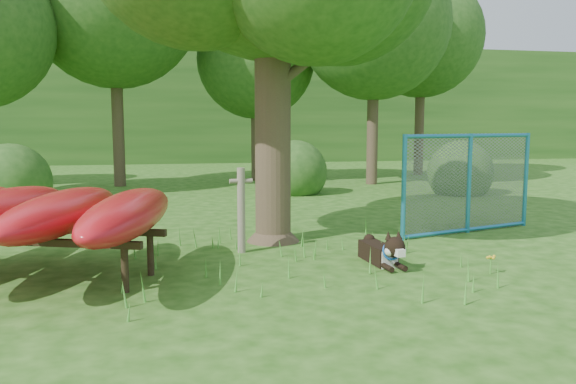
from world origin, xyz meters
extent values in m
plane|color=#1E4D0F|center=(0.00, 0.00, 0.00)|extent=(80.00, 80.00, 0.00)
cylinder|color=#3D2F21|center=(0.26, 2.71, 2.29)|extent=(0.60, 0.60, 4.58)
cone|color=#3D2F21|center=(0.26, 2.71, 0.23)|extent=(0.90, 0.90, 0.46)
cylinder|color=#3D2F21|center=(0.81, 2.70, 2.93)|extent=(1.28, 0.58, 0.98)
cylinder|color=#3D2F21|center=(-0.20, 2.90, 3.30)|extent=(1.00, 0.68, 0.94)
cylinder|color=#706854|center=(-0.36, 1.98, 0.64)|extent=(0.13, 0.13, 1.29)
cylinder|color=#706854|center=(-0.36, 1.98, 1.09)|extent=(0.35, 0.09, 0.07)
cylinder|color=black|center=(-1.91, 0.22, 0.27)|extent=(0.11, 0.11, 0.53)
cylinder|color=black|center=(-1.66, 0.92, 0.27)|extent=(0.11, 0.11, 0.53)
cube|color=black|center=(-3.22, 0.70, 0.56)|extent=(3.04, 1.19, 0.09)
cube|color=black|center=(-2.96, 1.40, 0.56)|extent=(3.04, 1.19, 0.09)
ellipsoid|color=red|center=(-2.69, 0.90, 0.86)|extent=(1.41, 3.30, 0.51)
ellipsoid|color=red|center=(-1.89, 0.61, 0.86)|extent=(1.31, 3.29, 0.51)
cube|color=black|center=(1.45, 1.00, 0.13)|extent=(0.34, 0.77, 0.26)
cube|color=silver|center=(1.47, 0.68, 0.12)|extent=(0.25, 0.17, 0.24)
sphere|color=black|center=(1.49, 0.49, 0.32)|extent=(0.28, 0.28, 0.28)
cube|color=silver|center=(1.50, 0.36, 0.28)|extent=(0.12, 0.16, 0.10)
sphere|color=silver|center=(1.40, 0.46, 0.28)|extent=(0.13, 0.13, 0.13)
sphere|color=silver|center=(1.58, 0.48, 0.28)|extent=(0.13, 0.13, 0.13)
cone|color=black|center=(1.41, 0.53, 0.47)|extent=(0.11, 0.13, 0.13)
cone|color=black|center=(1.56, 0.54, 0.47)|extent=(0.13, 0.14, 0.13)
cylinder|color=black|center=(1.39, 0.51, 0.05)|extent=(0.10, 0.33, 0.07)
cylinder|color=black|center=(1.58, 0.53, 0.05)|extent=(0.10, 0.33, 0.07)
sphere|color=black|center=(1.47, 1.41, 0.24)|extent=(0.17, 0.17, 0.17)
torus|color=blue|center=(1.48, 0.58, 0.26)|extent=(0.27, 0.10, 0.27)
cylinder|color=teal|center=(2.39, 2.33, 0.88)|extent=(0.10, 0.10, 1.77)
cylinder|color=teal|center=(3.80, 2.75, 0.88)|extent=(0.10, 0.10, 1.77)
cylinder|color=teal|center=(5.22, 3.17, 0.88)|extent=(0.10, 0.10, 1.77)
cylinder|color=teal|center=(3.80, 2.75, 1.73)|extent=(2.85, 0.90, 0.07)
cylinder|color=teal|center=(3.80, 2.75, 0.05)|extent=(2.85, 0.90, 0.07)
plane|color=gray|center=(3.80, 2.75, 0.88)|extent=(2.83, 0.83, 2.95)
cylinder|color=#4B9C33|center=(2.65, 0.09, 0.11)|extent=(0.02, 0.02, 0.22)
sphere|color=gold|center=(2.65, 0.09, 0.22)|extent=(0.04, 0.04, 0.04)
sphere|color=gold|center=(2.69, 0.10, 0.23)|extent=(0.04, 0.04, 0.04)
sphere|color=gold|center=(2.62, 0.13, 0.21)|extent=(0.04, 0.04, 0.04)
sphere|color=gold|center=(2.66, 0.05, 0.22)|extent=(0.04, 0.04, 0.04)
sphere|color=gold|center=(2.62, 0.08, 0.23)|extent=(0.04, 0.04, 0.04)
cylinder|color=#3D2F21|center=(-3.00, 12.00, 2.62)|extent=(0.36, 0.36, 5.25)
sphere|color=#234C18|center=(-3.00, 12.00, 5.62)|extent=(5.20, 5.20, 5.20)
cylinder|color=#3D2F21|center=(1.50, 13.00, 1.92)|extent=(0.36, 0.36, 3.85)
sphere|color=#234C18|center=(1.50, 13.00, 4.12)|extent=(4.00, 4.00, 4.00)
cylinder|color=#3D2F21|center=(5.00, 11.00, 2.38)|extent=(0.36, 0.36, 4.76)
sphere|color=#234C18|center=(5.00, 11.00, 5.10)|extent=(4.80, 4.80, 4.80)
cylinder|color=#3D2F21|center=(8.00, 14.00, 2.45)|extent=(0.36, 0.36, 4.90)
sphere|color=#234C18|center=(8.00, 14.00, 5.25)|extent=(4.60, 4.60, 4.60)
sphere|color=#234C18|center=(-5.00, 7.50, 0.00)|extent=(1.80, 1.80, 1.80)
sphere|color=#234C18|center=(6.50, 8.00, 0.00)|extent=(1.80, 1.80, 1.80)
sphere|color=#234C18|center=(2.00, 9.00, 0.00)|extent=(1.80, 1.80, 1.80)
cube|color=#234C18|center=(0.00, 28.00, 3.00)|extent=(80.00, 12.00, 6.00)
camera|label=1|loc=(-1.34, -6.31, 1.92)|focal=35.00mm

